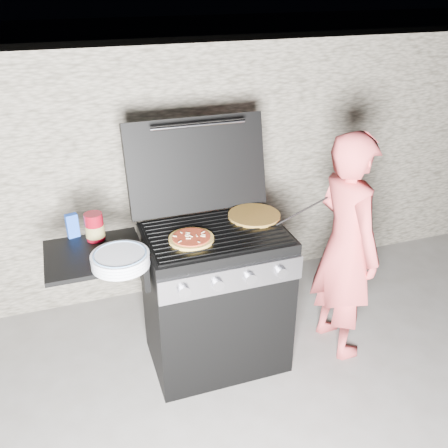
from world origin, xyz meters
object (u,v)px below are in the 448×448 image
object	(u,v)px
gas_grill	(176,306)
sauce_jar	(94,227)
pizza_topped	(191,238)
person	(346,247)

from	to	relation	value
gas_grill	sauce_jar	size ratio (longest dim) A/B	8.62
pizza_topped	sauce_jar	xyz separation A→B (m)	(-0.49, 0.20, 0.06)
gas_grill	person	world-z (taller)	person
pizza_topped	person	size ratio (longest dim) A/B	0.17
pizza_topped	person	world-z (taller)	person
pizza_topped	gas_grill	bearing A→B (deg)	150.20
pizza_topped	person	bearing A→B (deg)	-3.58
gas_grill	pizza_topped	world-z (taller)	pizza_topped
gas_grill	person	bearing A→B (deg)	-6.21
sauce_jar	gas_grill	bearing A→B (deg)	-20.01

